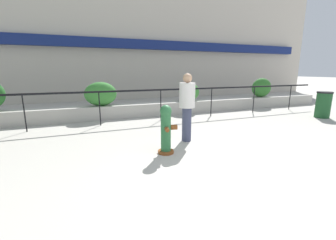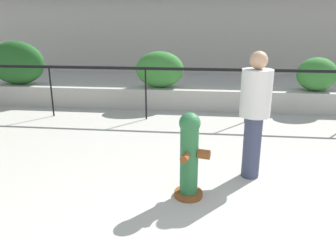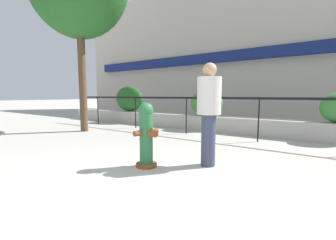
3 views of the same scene
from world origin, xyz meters
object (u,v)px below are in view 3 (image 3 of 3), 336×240
hedge_bush_0 (129,99)px  fire_hydrant (146,134)px  hedge_bush_1 (206,103)px  pedestrian (209,108)px

hedge_bush_0 → fire_hydrant: hedge_bush_0 is taller
hedge_bush_1 → fire_hydrant: (0.95, -4.31, -0.39)m
hedge_bush_0 → hedge_bush_1: bearing=0.0°
hedge_bush_1 → pedestrian: 4.07m
fire_hydrant → pedestrian: (0.82, 0.65, 0.44)m
hedge_bush_0 → fire_hydrant: size_ratio=1.36×
hedge_bush_1 → hedge_bush_0: bearing=180.0°
hedge_bush_0 → hedge_bush_1: size_ratio=1.25×
hedge_bush_0 → hedge_bush_1: 3.70m
hedge_bush_0 → fire_hydrant: 6.36m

